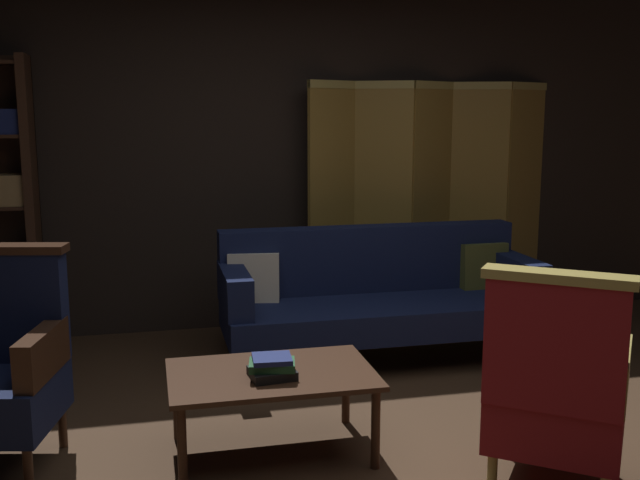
% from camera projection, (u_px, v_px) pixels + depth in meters
% --- Properties ---
extents(ground_plane, '(10.00, 10.00, 0.00)m').
position_uv_depth(ground_plane, '(357.00, 459.00, 3.62)').
color(ground_plane, '#3D2819').
extents(back_wall, '(7.20, 0.10, 2.80)m').
position_uv_depth(back_wall, '(272.00, 147.00, 5.73)').
color(back_wall, black).
rests_on(back_wall, ground_plane).
extents(folding_screen, '(2.08, 0.30, 1.90)m').
position_uv_depth(folding_screen, '(431.00, 198.00, 5.92)').
color(folding_screen, olive).
rests_on(folding_screen, ground_plane).
extents(velvet_couch, '(2.12, 0.78, 0.88)m').
position_uv_depth(velvet_couch, '(377.00, 293.00, 5.06)').
color(velvet_couch, '#382114').
rests_on(velvet_couch, ground_plane).
extents(coffee_table, '(1.00, 0.64, 0.42)m').
position_uv_depth(coffee_table, '(272.00, 381.00, 3.63)').
color(coffee_table, '#382114').
rests_on(coffee_table, ground_plane).
extents(armchair_gilt_accent, '(0.81, 0.81, 1.04)m').
position_uv_depth(armchair_gilt_accent, '(556.00, 388.00, 3.21)').
color(armchair_gilt_accent, tan).
rests_on(armchair_gilt_accent, ground_plane).
extents(book_black_cloth, '(0.23, 0.20, 0.04)m').
position_uv_depth(book_black_cloth, '(272.00, 373.00, 3.54)').
color(book_black_cloth, black).
rests_on(book_black_cloth, coffee_table).
extents(book_green_cloth, '(0.24, 0.19, 0.04)m').
position_uv_depth(book_green_cloth, '(272.00, 365.00, 3.53)').
color(book_green_cloth, '#1E4C28').
rests_on(book_green_cloth, book_black_cloth).
extents(book_navy_cloth, '(0.20, 0.18, 0.02)m').
position_uv_depth(book_navy_cloth, '(272.00, 359.00, 3.53)').
color(book_navy_cloth, navy).
rests_on(book_navy_cloth, book_green_cloth).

